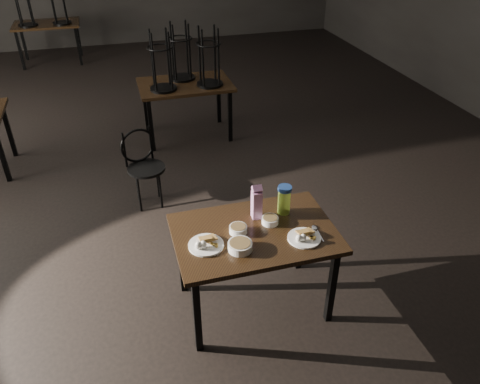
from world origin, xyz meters
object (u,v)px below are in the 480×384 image
object	(u,v)px
water_bottle	(284,199)
bentwood_chair	(143,162)
juice_carton	(257,203)
main_table	(255,240)

from	to	relation	value
water_bottle	bentwood_chair	distance (m)	1.89
water_bottle	bentwood_chair	size ratio (longest dim) A/B	0.29
juice_carton	bentwood_chair	world-z (taller)	juice_carton
main_table	juice_carton	distance (m)	0.28
main_table	bentwood_chair	distance (m)	1.89
juice_carton	water_bottle	world-z (taller)	juice_carton
main_table	juice_carton	world-z (taller)	juice_carton
water_bottle	main_table	bearing A→B (deg)	-149.16
main_table	bentwood_chair	bearing A→B (deg)	110.60
juice_carton	water_bottle	size ratio (longest dim) A/B	1.23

